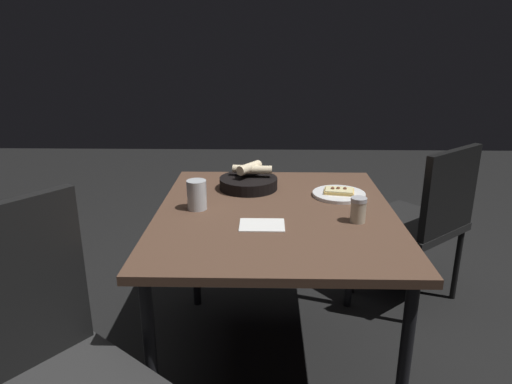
{
  "coord_description": "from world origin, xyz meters",
  "views": [
    {
      "loc": [
        -0.04,
        -1.69,
        1.35
      ],
      "look_at": [
        -0.08,
        0.02,
        0.78
      ],
      "focal_mm": 32.95,
      "sensor_mm": 36.0,
      "label": 1
    }
  ],
  "objects_px": {
    "pizza_plate": "(339,194)",
    "pepper_shaker": "(358,211)",
    "chair_far": "(424,215)",
    "chair_near": "(41,360)",
    "dining_table": "(275,225)",
    "bread_basket": "(249,181)",
    "beer_glass": "(197,197)"
  },
  "relations": [
    {
      "from": "dining_table",
      "to": "pepper_shaker",
      "type": "relative_size",
      "value": 11.53
    },
    {
      "from": "bread_basket",
      "to": "pizza_plate",
      "type": "bearing_deg",
      "value": -13.81
    },
    {
      "from": "chair_far",
      "to": "pizza_plate",
      "type": "bearing_deg",
      "value": -145.1
    },
    {
      "from": "pizza_plate",
      "to": "chair_far",
      "type": "distance_m",
      "value": 0.64
    },
    {
      "from": "bread_basket",
      "to": "chair_near",
      "type": "height_order",
      "value": "chair_near"
    },
    {
      "from": "dining_table",
      "to": "bread_basket",
      "type": "relative_size",
      "value": 4.2
    },
    {
      "from": "dining_table",
      "to": "beer_glass",
      "type": "bearing_deg",
      "value": 177.74
    },
    {
      "from": "pizza_plate",
      "to": "chair_near",
      "type": "height_order",
      "value": "chair_near"
    },
    {
      "from": "pepper_shaker",
      "to": "chair_far",
      "type": "distance_m",
      "value": 0.82
    },
    {
      "from": "dining_table",
      "to": "chair_far",
      "type": "relative_size",
      "value": 1.25
    },
    {
      "from": "beer_glass",
      "to": "bread_basket",
      "type": "bearing_deg",
      "value": 53.64
    },
    {
      "from": "pepper_shaker",
      "to": "chair_near",
      "type": "bearing_deg",
      "value": -148.83
    },
    {
      "from": "bread_basket",
      "to": "beer_glass",
      "type": "relative_size",
      "value": 2.2
    },
    {
      "from": "dining_table",
      "to": "chair_far",
      "type": "xyz_separation_m",
      "value": [
        0.76,
        0.52,
        -0.16
      ]
    },
    {
      "from": "chair_near",
      "to": "chair_far",
      "type": "bearing_deg",
      "value": 40.57
    },
    {
      "from": "chair_near",
      "to": "chair_far",
      "type": "height_order",
      "value": "chair_near"
    },
    {
      "from": "bread_basket",
      "to": "pepper_shaker",
      "type": "xyz_separation_m",
      "value": [
        0.41,
        -0.38,
        0.01
      ]
    },
    {
      "from": "pepper_shaker",
      "to": "chair_far",
      "type": "bearing_deg",
      "value": 53.63
    },
    {
      "from": "dining_table",
      "to": "pizza_plate",
      "type": "distance_m",
      "value": 0.33
    },
    {
      "from": "dining_table",
      "to": "pepper_shaker",
      "type": "height_order",
      "value": "pepper_shaker"
    },
    {
      "from": "pepper_shaker",
      "to": "bread_basket",
      "type": "bearing_deg",
      "value": 136.72
    },
    {
      "from": "pizza_plate",
      "to": "beer_glass",
      "type": "height_order",
      "value": "beer_glass"
    },
    {
      "from": "dining_table",
      "to": "chair_near",
      "type": "height_order",
      "value": "chair_near"
    },
    {
      "from": "chair_near",
      "to": "bread_basket",
      "type": "bearing_deg",
      "value": 61.1
    },
    {
      "from": "beer_glass",
      "to": "chair_near",
      "type": "xyz_separation_m",
      "value": [
        -0.33,
        -0.68,
        -0.23
      ]
    },
    {
      "from": "pizza_plate",
      "to": "chair_far",
      "type": "xyz_separation_m",
      "value": [
        0.49,
        0.34,
        -0.23
      ]
    },
    {
      "from": "pizza_plate",
      "to": "pepper_shaker",
      "type": "relative_size",
      "value": 2.39
    },
    {
      "from": "bread_basket",
      "to": "pepper_shaker",
      "type": "relative_size",
      "value": 2.75
    },
    {
      "from": "dining_table",
      "to": "pizza_plate",
      "type": "bearing_deg",
      "value": 33.74
    },
    {
      "from": "pepper_shaker",
      "to": "chair_far",
      "type": "height_order",
      "value": "chair_far"
    },
    {
      "from": "pepper_shaker",
      "to": "chair_near",
      "type": "distance_m",
      "value": 1.1
    },
    {
      "from": "beer_glass",
      "to": "chair_far",
      "type": "relative_size",
      "value": 0.14
    }
  ]
}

